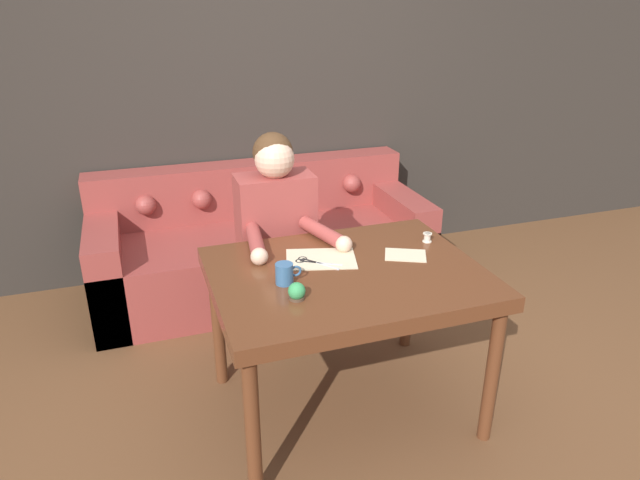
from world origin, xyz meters
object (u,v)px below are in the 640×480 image
person (277,245)px  thread_spool (427,237)px  dining_table (346,286)px  scissors (311,262)px  mug (285,274)px  pin_cushion (297,292)px  couch (261,247)px

person → thread_spool: (0.64, -0.46, 0.14)m
dining_table → thread_spool: size_ratio=26.27×
person → scissors: person is taller
dining_table → scissors: bearing=134.2°
scissors → mug: bearing=-136.0°
mug → pin_cushion: 0.15m
dining_table → person: size_ratio=0.96×
scissors → pin_cushion: 0.34m
pin_cushion → dining_table: bearing=31.9°
mug → pin_cushion: mug is taller
person → mug: (-0.13, -0.66, 0.17)m
person → thread_spool: bearing=-35.4°
person → couch: bearing=84.0°
dining_table → scissors: 0.20m
mug → thread_spool: (0.78, 0.20, -0.02)m
person → mug: 0.69m
dining_table → pin_cushion: 0.35m
couch → scissors: bearing=-92.2°
couch → pin_cushion: 1.63m
thread_spool → pin_cushion: 0.84m
dining_table → person: bearing=104.0°
mug → thread_spool: mug is taller
couch → thread_spool: size_ratio=48.26×
couch → thread_spool: bearing=-64.8°
person → scissors: bearing=-86.6°
scissors → dining_table: bearing=-45.8°
scissors → person: bearing=93.4°
dining_table → person: 0.65m
couch → pin_cushion: size_ratio=30.37×
mug → pin_cushion: size_ratio=1.58×
person → thread_spool: size_ratio=27.42×
mug → person: bearing=78.4°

